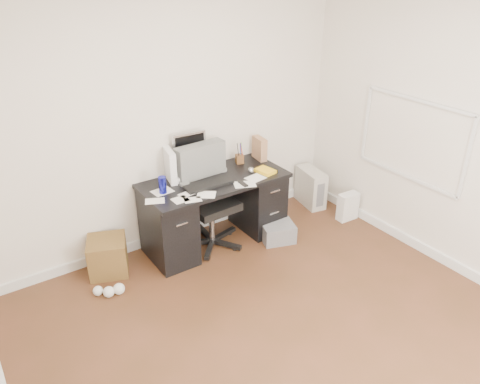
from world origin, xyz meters
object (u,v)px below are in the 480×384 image
object	(u,v)px
desk	(215,209)
wicker_basket	(108,256)
keyboard	(209,184)
pc_tower	(311,187)
office_chair	(211,199)
lcd_monitor	(190,153)

from	to	relation	value
desk	wicker_basket	xyz separation A→B (m)	(-1.16, 0.12, -0.22)
keyboard	pc_tower	size ratio (longest dim) A/B	1.09
keyboard	office_chair	world-z (taller)	office_chair
office_chair	wicker_basket	size ratio (longest dim) A/B	3.05
desk	office_chair	size ratio (longest dim) A/B	1.37
lcd_monitor	pc_tower	world-z (taller)	lcd_monitor
keyboard	desk	bearing A→B (deg)	41.24
pc_tower	desk	bearing A→B (deg)	-166.54
office_chair	desk	bearing A→B (deg)	24.07
desk	lcd_monitor	distance (m)	0.65
office_chair	pc_tower	xyz separation A→B (m)	(1.49, 0.11, -0.32)
lcd_monitor	wicker_basket	world-z (taller)	lcd_monitor
keyboard	pc_tower	world-z (taller)	keyboard
keyboard	wicker_basket	bearing A→B (deg)	169.28
keyboard	wicker_basket	world-z (taller)	keyboard
keyboard	pc_tower	xyz separation A→B (m)	(1.55, 0.18, -0.54)
office_chair	wicker_basket	world-z (taller)	office_chair
keyboard	lcd_monitor	bearing A→B (deg)	92.03
desk	office_chair	xyz separation A→B (m)	(-0.07, -0.03, 0.15)
lcd_monitor	office_chair	size ratio (longest dim) A/B	0.42
office_chair	pc_tower	size ratio (longest dim) A/B	2.42
lcd_monitor	wicker_basket	distance (m)	1.31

